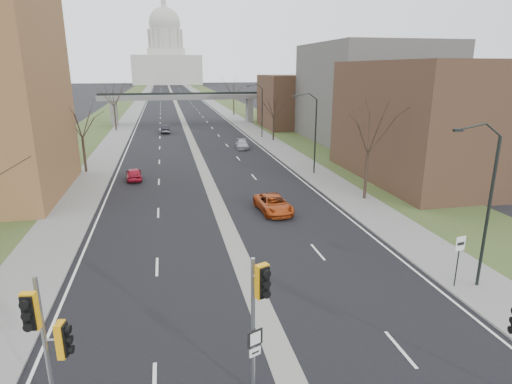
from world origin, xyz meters
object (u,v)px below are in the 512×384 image
object	(u,v)px
speed_limit_sign	(459,252)
car_left_far	(165,129)
signal_pole_median	(258,306)
car_right_near	(273,204)
car_right_mid	(242,144)
signal_pole_left	(47,335)
car_left_near	(134,174)

from	to	relation	value
speed_limit_sign	car_left_far	size ratio (longest dim) A/B	0.64
signal_pole_median	car_right_near	distance (m)	20.73
speed_limit_sign	car_right_mid	size ratio (longest dim) A/B	0.67
speed_limit_sign	signal_pole_left	bearing A→B (deg)	-172.51
signal_pole_left	signal_pole_median	distance (m)	6.56
signal_pole_left	speed_limit_sign	distance (m)	19.33
speed_limit_sign	car_left_near	bearing A→B (deg)	114.27
signal_pole_median	car_left_far	distance (m)	66.76
signal_pole_median	speed_limit_sign	bearing A→B (deg)	1.88
signal_pole_left	car_right_mid	distance (m)	50.71
car_left_far	car_right_mid	bearing A→B (deg)	120.39
car_left_far	car_right_mid	world-z (taller)	car_left_far
car_left_near	car_right_mid	bearing A→B (deg)	-137.44
signal_pole_median	car_right_mid	world-z (taller)	signal_pole_median
speed_limit_sign	car_left_near	world-z (taller)	speed_limit_sign
signal_pole_median	car_right_mid	distance (m)	49.23
car_left_far	car_right_mid	size ratio (longest dim) A/B	1.05
car_left_far	signal_pole_median	bearing A→B (deg)	91.88
car_right_near	car_right_mid	distance (m)	28.83
signal_pole_left	signal_pole_median	bearing A→B (deg)	9.79
signal_pole_median	car_left_near	distance (m)	33.60
car_left_near	car_left_far	world-z (taller)	car_left_far
speed_limit_sign	car_left_far	xyz separation A→B (m)	(-14.56, 61.10, -1.34)
speed_limit_sign	car_right_near	size ratio (longest dim) A/B	0.58
signal_pole_left	car_right_near	xyz separation A→B (m)	(12.14, 19.72, -2.82)
signal_pole_left	car_right_mid	bearing A→B (deg)	82.99
car_left_near	car_right_mid	size ratio (longest dim) A/B	0.90
car_right_near	signal_pole_left	bearing A→B (deg)	-125.92
speed_limit_sign	car_right_near	xyz separation A→B (m)	(-6.34, 14.20, -1.39)
signal_pole_median	speed_limit_sign	xyz separation A→B (m)	(11.92, 5.54, -1.62)
signal_pole_median	car_left_far	bearing A→B (deg)	69.22
signal_pole_left	car_right_mid	world-z (taller)	signal_pole_left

